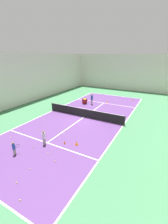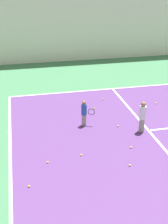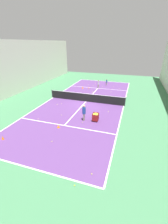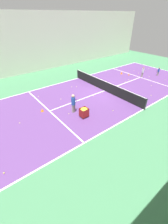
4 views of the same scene
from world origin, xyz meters
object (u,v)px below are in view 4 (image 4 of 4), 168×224
coach_at_net (73,102)px  child_midcourt (143,71)px  player_near_baseline (158,71)px  tennis_net (105,86)px  training_cone_1 (129,74)px  ball_cart (84,111)px

coach_at_net → child_midcourt: size_ratio=1.29×
coach_at_net → player_near_baseline: bearing=-11.2°
tennis_net → training_cone_1: bearing=-76.6°
child_midcourt → player_near_baseline: bearing=-178.9°
tennis_net → coach_at_net: size_ratio=6.00×
tennis_net → coach_at_net: (-1.42, 5.05, 0.39)m
tennis_net → player_near_baseline: bearing=-96.4°
coach_at_net → child_midcourt: bearing=-6.1°
coach_at_net → child_midcourt: 12.08m
ball_cart → training_cone_1: (3.96, -10.85, -0.41)m
tennis_net → training_cone_1: (1.43, -6.04, -0.40)m
player_near_baseline → training_cone_1: player_near_baseline is taller
child_midcourt → training_cone_1: size_ratio=3.93×
coach_at_net → child_midcourt: (1.43, -11.99, -0.21)m
tennis_net → ball_cart: tennis_net is taller
player_near_baseline → coach_at_net: bearing=22.1°
child_midcourt → coach_at_net: bearing=34.0°
player_near_baseline → ball_cart: (-1.52, 13.83, -0.06)m
child_midcourt → ball_cart: 12.02m
player_near_baseline → ball_cart: player_near_baseline is taller
coach_at_net → child_midcourt: coach_at_net is taller
child_midcourt → training_cone_1: child_midcourt is taller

